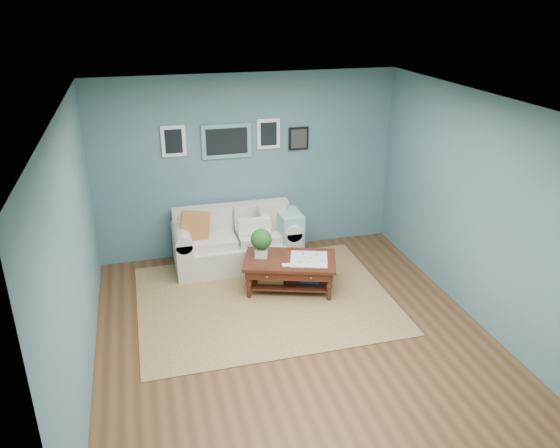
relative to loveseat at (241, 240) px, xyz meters
name	(u,v)px	position (x,y,z in m)	size (l,w,h in m)	color
room_shell	(294,229)	(0.23, -1.97, 0.98)	(5.00, 5.02, 2.70)	brown
area_rug	(265,299)	(0.09, -1.11, -0.38)	(3.25, 2.60, 0.01)	brown
loveseat	(241,240)	(0.00, 0.00, 0.00)	(1.83, 0.83, 0.94)	beige
coffee_table	(285,264)	(0.42, -0.90, -0.01)	(1.37, 1.05, 0.85)	#34170D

